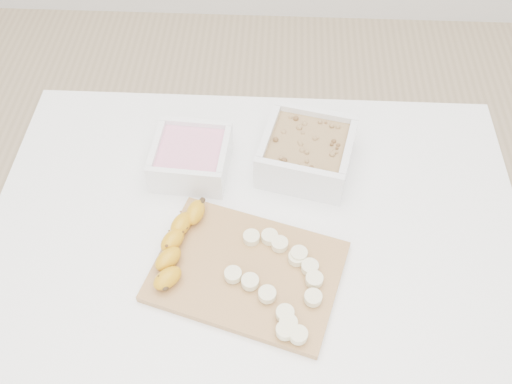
{
  "coord_description": "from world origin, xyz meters",
  "views": [
    {
      "loc": [
        0.03,
        -0.61,
        1.62
      ],
      "look_at": [
        0.0,
        0.03,
        0.81
      ],
      "focal_mm": 40.0,
      "sensor_mm": 36.0,
      "label": 1
    }
  ],
  "objects_px": {
    "table": "(255,252)",
    "bowl_yogurt": "(191,157)",
    "bowl_granola": "(307,151)",
    "banana": "(178,245)",
    "cutting_board": "(247,271)"
  },
  "relations": [
    {
      "from": "bowl_granola",
      "to": "cutting_board",
      "type": "relative_size",
      "value": 0.65
    },
    {
      "from": "bowl_yogurt",
      "to": "cutting_board",
      "type": "distance_m",
      "value": 0.27
    },
    {
      "from": "bowl_granola",
      "to": "bowl_yogurt",
      "type": "bearing_deg",
      "value": -175.13
    },
    {
      "from": "bowl_yogurt",
      "to": "bowl_granola",
      "type": "bearing_deg",
      "value": 4.87
    },
    {
      "from": "table",
      "to": "banana",
      "type": "distance_m",
      "value": 0.2
    },
    {
      "from": "table",
      "to": "bowl_yogurt",
      "type": "distance_m",
      "value": 0.23
    },
    {
      "from": "table",
      "to": "bowl_yogurt",
      "type": "xyz_separation_m",
      "value": [
        -0.13,
        0.13,
        0.13
      ]
    },
    {
      "from": "cutting_board",
      "to": "banana",
      "type": "bearing_deg",
      "value": 164.96
    },
    {
      "from": "bowl_yogurt",
      "to": "bowl_granola",
      "type": "height_order",
      "value": "bowl_granola"
    },
    {
      "from": "bowl_granola",
      "to": "banana",
      "type": "bearing_deg",
      "value": -135.43
    },
    {
      "from": "bowl_granola",
      "to": "banana",
      "type": "height_order",
      "value": "bowl_granola"
    },
    {
      "from": "bowl_granola",
      "to": "cutting_board",
      "type": "bearing_deg",
      "value": -111.96
    },
    {
      "from": "bowl_granola",
      "to": "cutting_board",
      "type": "xyz_separation_m",
      "value": [
        -0.1,
        -0.26,
        -0.03
      ]
    },
    {
      "from": "bowl_yogurt",
      "to": "cutting_board",
      "type": "xyz_separation_m",
      "value": [
        0.12,
        -0.24,
        -0.03
      ]
    },
    {
      "from": "table",
      "to": "bowl_granola",
      "type": "relative_size",
      "value": 4.87
    }
  ]
}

